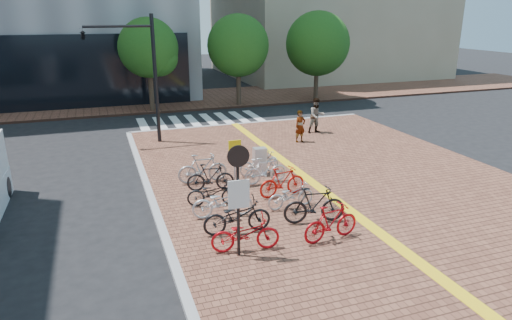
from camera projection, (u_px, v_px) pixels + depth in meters
name	position (u px, v px, depth m)	size (l,w,h in m)	color
ground	(282.00, 211.00, 15.25)	(120.00, 120.00, 0.00)	black
sidewalk	(465.00, 268.00, 11.70)	(14.00, 34.00, 0.15)	brown
tactile_strip	(433.00, 273.00, 11.35)	(0.40, 34.00, 0.01)	yellow
kerb_north	(251.00, 124.00, 26.94)	(14.00, 0.25, 0.15)	gray
far_sidewalk	(174.00, 100.00, 34.06)	(70.00, 8.00, 0.15)	brown
crosswalk	(202.00, 121.00, 27.96)	(7.50, 4.00, 0.01)	silver
street_trees	(253.00, 47.00, 31.24)	(16.20, 4.60, 6.35)	#38281E
bike_0	(245.00, 234.00, 12.30)	(0.65, 1.88, 0.99)	red
bike_1	(237.00, 216.00, 13.28)	(0.70, 2.01, 1.06)	black
bike_2	(223.00, 202.00, 14.33)	(0.67, 1.94, 1.02)	silver
bike_3	(213.00, 193.00, 15.20)	(0.60, 1.73, 0.91)	black
bike_4	(210.00, 177.00, 16.47)	(0.48, 1.71, 1.03)	black
bike_5	(203.00, 168.00, 17.24)	(0.53, 1.88, 1.13)	#AEAFB3
bike_6	(331.00, 222.00, 12.86)	(0.51, 1.79, 1.08)	#AA0C14
bike_7	(314.00, 205.00, 13.92)	(0.55, 1.94, 1.17)	black
bike_8	(291.00, 195.00, 15.04)	(0.58, 1.68, 0.88)	#BAB9BE
bike_9	(282.00, 182.00, 15.99)	(0.50, 1.77, 1.07)	#B8140D
bike_10	(266.00, 170.00, 17.17)	(0.49, 1.73, 1.04)	silver
bike_11	(259.00, 163.00, 18.18)	(0.62, 1.78, 0.94)	#A5A5A9
pedestrian_a	(300.00, 126.00, 22.64)	(0.58, 0.38, 1.60)	gray
pedestrian_b	(317.00, 116.00, 24.35)	(0.91, 0.71, 1.88)	#4F5565
utility_box	(260.00, 161.00, 18.12)	(0.51, 0.37, 1.10)	silver
yellow_sign	(235.00, 154.00, 16.75)	(0.48, 0.12, 1.76)	#B7B7BC
notice_sign	(238.00, 188.00, 11.56)	(0.57, 0.14, 3.08)	black
traffic_light_pole	(123.00, 56.00, 21.21)	(3.30, 1.27, 6.15)	black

